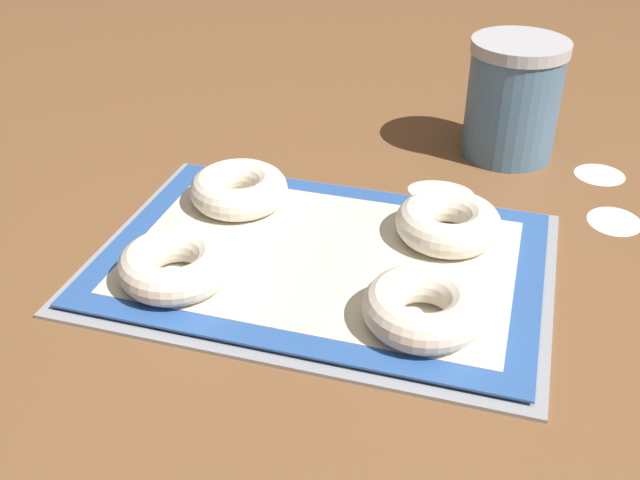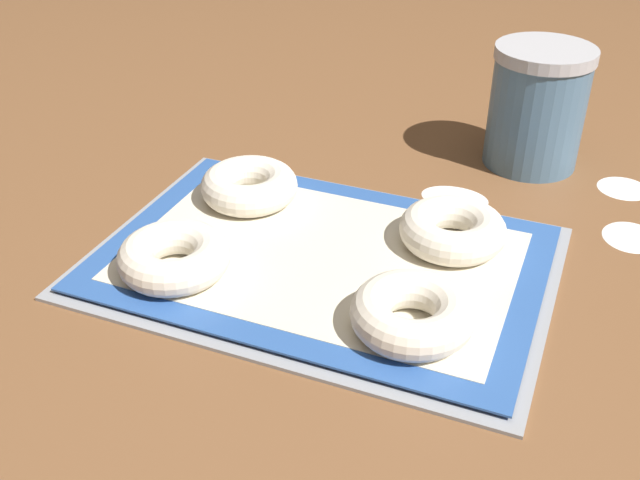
{
  "view_description": "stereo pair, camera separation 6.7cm",
  "coord_description": "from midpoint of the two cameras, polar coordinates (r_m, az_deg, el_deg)",
  "views": [
    {
      "loc": [
        0.19,
        -0.63,
        0.47
      ],
      "look_at": [
        -0.0,
        0.01,
        0.03
      ],
      "focal_mm": 42.0,
      "sensor_mm": 36.0,
      "label": 1
    },
    {
      "loc": [
        0.25,
        -0.61,
        0.47
      ],
      "look_at": [
        -0.0,
        0.01,
        0.03
      ],
      "focal_mm": 42.0,
      "sensor_mm": 36.0,
      "label": 2
    }
  ],
  "objects": [
    {
      "name": "flour_patch_side",
      "position": [
        0.96,
        7.23,
        3.7
      ],
      "size": [
        0.08,
        0.06,
        0.0
      ],
      "color": "white",
      "rests_on": "ground_plane"
    },
    {
      "name": "baking_mat",
      "position": [
        0.81,
        -2.36,
        -1.32
      ],
      "size": [
        0.47,
        0.32,
        0.0
      ],
      "color": "#2D569E",
      "rests_on": "baking_tray"
    },
    {
      "name": "flour_patch_far",
      "position": [
        1.05,
        18.84,
        4.76
      ],
      "size": [
        0.07,
        0.06,
        0.0
      ],
      "color": "white",
      "rests_on": "ground_plane"
    },
    {
      "name": "bagel_front_right",
      "position": [
        0.71,
        5.25,
        -5.22
      ],
      "size": [
        0.12,
        0.12,
        0.04
      ],
      "color": "silver",
      "rests_on": "baking_mat"
    },
    {
      "name": "flour_canister",
      "position": [
        1.05,
        12.7,
        10.4
      ],
      "size": [
        0.13,
        0.13,
        0.16
      ],
      "color": "slate",
      "rests_on": "ground_plane"
    },
    {
      "name": "flour_patch_near",
      "position": [
        0.95,
        19.67,
        1.37
      ],
      "size": [
        0.06,
        0.07,
        0.0
      ],
      "color": "white",
      "rests_on": "ground_plane"
    },
    {
      "name": "bagel_back_left",
      "position": [
        0.91,
        -8.32,
        3.8
      ],
      "size": [
        0.12,
        0.12,
        0.04
      ],
      "color": "silver",
      "rests_on": "baking_mat"
    },
    {
      "name": "ground_plane",
      "position": [
        0.81,
        -2.51,
        -2.41
      ],
      "size": [
        2.8,
        2.8,
        0.0
      ],
      "primitive_type": "plane",
      "color": "brown"
    },
    {
      "name": "bagel_back_right",
      "position": [
        0.84,
        7.49,
        1.25
      ],
      "size": [
        0.12,
        0.12,
        0.04
      ],
      "color": "silver",
      "rests_on": "baking_mat"
    },
    {
      "name": "baking_tray",
      "position": [
        0.82,
        -2.36,
        -1.63
      ],
      "size": [
        0.49,
        0.34,
        0.01
      ],
      "color": "#93969B",
      "rests_on": "ground_plane"
    },
    {
      "name": "bagel_front_left",
      "position": [
        0.78,
        -13.38,
        -1.93
      ],
      "size": [
        0.12,
        0.12,
        0.04
      ],
      "color": "silver",
      "rests_on": "baking_mat"
    }
  ]
}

